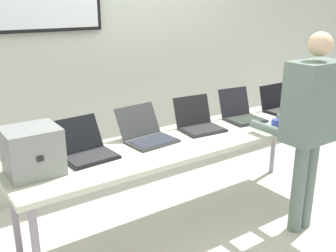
% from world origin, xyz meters
% --- Properties ---
extents(ground, '(8.00, 8.00, 0.04)m').
position_xyz_m(ground, '(0.00, 0.00, -0.02)').
color(ground, beige).
extents(back_wall, '(8.00, 0.11, 2.54)m').
position_xyz_m(back_wall, '(-0.02, 1.13, 1.28)').
color(back_wall, beige).
rests_on(back_wall, ground).
extents(workbench, '(2.92, 0.70, 0.77)m').
position_xyz_m(workbench, '(0.00, 0.00, 0.71)').
color(workbench, beige).
rests_on(workbench, ground).
extents(equipment_box, '(0.33, 0.31, 0.31)m').
position_xyz_m(equipment_box, '(-1.24, 0.03, 0.92)').
color(equipment_box, gray).
rests_on(equipment_box, workbench).
extents(laptop_station_0, '(0.38, 0.41, 0.25)m').
position_xyz_m(laptop_station_0, '(-0.86, 0.12, 0.82)').
color(laptop_station_0, black).
rests_on(laptop_station_0, workbench).
extents(laptop_station_1, '(0.40, 0.42, 0.25)m').
position_xyz_m(laptop_station_1, '(-0.32, 0.14, 0.82)').
color(laptop_station_1, '#393A3B').
rests_on(laptop_station_1, workbench).
extents(laptop_station_2, '(0.38, 0.37, 0.27)m').
position_xyz_m(laptop_station_2, '(0.19, 0.13, 0.83)').
color(laptop_station_2, black).
rests_on(laptop_station_2, workbench).
extents(laptop_station_3, '(0.36, 0.39, 0.27)m').
position_xyz_m(laptop_station_3, '(0.70, 0.12, 0.83)').
color(laptop_station_3, '#23222B').
rests_on(laptop_station_3, workbench).
extents(laptop_station_4, '(0.34, 0.31, 0.25)m').
position_xyz_m(laptop_station_4, '(1.22, 0.11, 0.82)').
color(laptop_station_4, black).
rests_on(laptop_station_4, workbench).
extents(person, '(0.44, 0.58, 1.62)m').
position_xyz_m(person, '(0.69, -0.62, 0.98)').
color(person, slate).
rests_on(person, ground).
extents(coffee_mug, '(0.08, 0.08, 0.08)m').
position_xyz_m(coffee_mug, '(0.75, -0.25, 0.81)').
color(coffee_mug, '#33449C').
rests_on(coffee_mug, workbench).
extents(paper_sheet, '(0.25, 0.32, 0.00)m').
position_xyz_m(paper_sheet, '(1.00, -0.17, 0.77)').
color(paper_sheet, white).
rests_on(paper_sheet, workbench).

